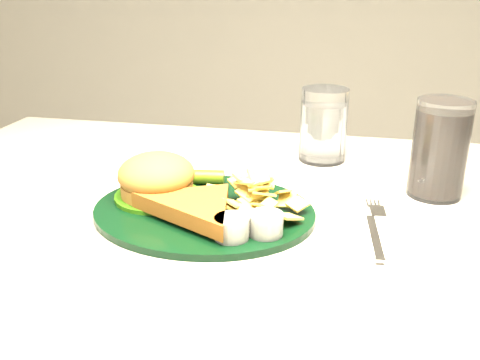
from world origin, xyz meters
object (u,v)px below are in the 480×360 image
Objects in this scene: fork_napkin at (375,234)px; cola_glass at (440,149)px; water_glass at (324,125)px; dinner_plate at (203,192)px.

cola_glass is at bearing 55.94° from fork_napkin.
water_glass is 0.82× the size of fork_napkin.
dinner_plate is 2.11× the size of cola_glass.
dinner_plate is at bearing 169.92° from fork_napkin.
water_glass is at bearing 63.57° from dinner_plate.
cola_glass is 0.93× the size of fork_napkin.
water_glass is 0.22m from cola_glass.
dinner_plate is 0.31m from water_glass.
water_glass is (0.14, 0.27, 0.03)m from dinner_plate.
water_glass is 0.88× the size of cola_glass.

